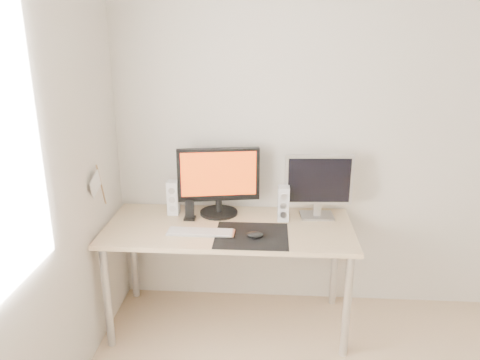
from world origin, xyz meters
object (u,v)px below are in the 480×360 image
object	(u,v)px
phone_dock	(190,214)
speaker_right	(283,204)
mouse	(255,235)
keyboard	(201,232)
main_monitor	(219,179)
second_monitor	(319,183)
desk	(229,237)
speaker_left	(173,198)

from	to	relation	value
phone_dock	speaker_right	bearing A→B (deg)	3.10
mouse	speaker_right	size ratio (longest dim) A/B	0.44
keyboard	phone_dock	size ratio (longest dim) A/B	3.07
phone_dock	main_monitor	bearing A→B (deg)	30.10
speaker_right	phone_dock	bearing A→B (deg)	-176.90
second_monitor	keyboard	bearing A→B (deg)	-157.09
desk	phone_dock	distance (m)	0.31
mouse	speaker_right	xyz separation A→B (m)	(0.18, 0.29, 0.10)
mouse	speaker_left	xyz separation A→B (m)	(-0.57, 0.35, 0.10)
main_monitor	second_monitor	size ratio (longest dim) A/B	1.22
main_monitor	phone_dock	bearing A→B (deg)	-149.90
main_monitor	speaker_left	bearing A→B (deg)	-177.70
main_monitor	speaker_right	bearing A→B (deg)	-9.53
speaker_left	speaker_right	size ratio (longest dim) A/B	1.00
main_monitor	keyboard	distance (m)	0.41
second_monitor	speaker_right	size ratio (longest dim) A/B	1.93
second_monitor	speaker_right	distance (m)	0.27
desk	second_monitor	size ratio (longest dim) A/B	3.54
speaker_left	phone_dock	size ratio (longest dim) A/B	1.71
speaker_left	keyboard	world-z (taller)	speaker_left
keyboard	phone_dock	distance (m)	0.24
keyboard	second_monitor	bearing A→B (deg)	22.91
mouse	speaker_left	world-z (taller)	speaker_left
desk	second_monitor	world-z (taller)	second_monitor
main_monitor	keyboard	world-z (taller)	main_monitor
desk	speaker_right	world-z (taller)	speaker_right
speaker_left	keyboard	size ratio (longest dim) A/B	0.55
desk	main_monitor	size ratio (longest dim) A/B	2.91
keyboard	desk	bearing A→B (deg)	37.24
main_monitor	second_monitor	bearing A→B (deg)	-0.31
desk	second_monitor	distance (m)	0.69
desk	speaker_left	bearing A→B (deg)	155.41
mouse	keyboard	size ratio (longest dim) A/B	0.24
main_monitor	keyboard	bearing A→B (deg)	-104.06
desk	keyboard	size ratio (longest dim) A/B	3.79
main_monitor	mouse	bearing A→B (deg)	-54.74
speaker_right	keyboard	xyz separation A→B (m)	(-0.52, -0.25, -0.11)
desk	speaker_right	bearing A→B (deg)	18.95
keyboard	main_monitor	bearing A→B (deg)	75.94
mouse	phone_dock	bearing A→B (deg)	149.67
speaker_left	speaker_right	world-z (taller)	same
desk	speaker_left	distance (m)	0.48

